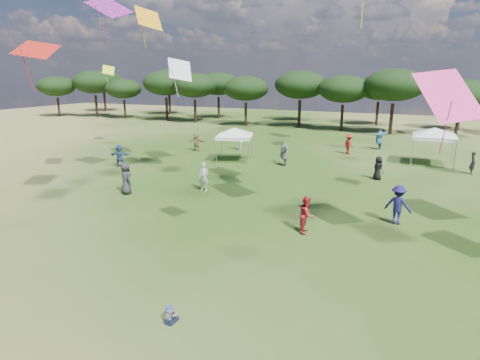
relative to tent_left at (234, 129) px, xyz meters
name	(u,v)px	position (x,y,z in m)	size (l,w,h in m)	color
ground	(111,359)	(7.14, -22.66, -2.60)	(140.00, 140.00, 0.00)	#315118
tree_line	(389,86)	(9.53, 24.75, 2.82)	(108.78, 17.63, 7.77)	black
tent_left	(234,129)	(0.00, 0.00, 0.00)	(5.32, 5.32, 3.03)	gray
tent_right	(435,129)	(14.67, 5.09, 0.18)	(6.29, 6.29, 3.20)	gray
toddler	(170,316)	(7.66, -20.79, -2.35)	(0.38, 0.42, 0.55)	black
festival_crowd	(302,157)	(5.79, -0.46, -1.69)	(28.60, 24.41, 1.90)	maroon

